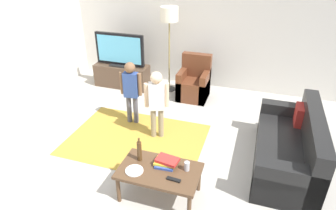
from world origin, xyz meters
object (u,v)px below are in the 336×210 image
Objects in this scene: armchair at (194,84)px; book_stack at (166,162)px; coffee_table at (159,173)px; couch at (292,150)px; soda_can at (187,166)px; tv_stand at (122,76)px; floor_lamp at (169,19)px; tv_remote at (174,179)px; child_center at (157,99)px; bottle at (139,151)px; plate at (134,171)px; child_near_tv at (131,87)px; tv at (120,50)px.

book_stack is at bearing -83.53° from armchair.
coffee_table is 3.24× the size of book_stack.
couch reaches higher than soda_can.
tv_stand is 1.69m from floor_lamp.
child_center is at bearing 121.19° from tv_remote.
tv_stand is 0.67× the size of floor_lamp.
bottle is 1.96× the size of tv_remote.
soda_can is (0.32, 0.10, 0.11)m from coffee_table.
tv_remote is 0.77× the size of plate.
bottle is at bearing -62.13° from child_near_tv.
plate is (1.65, -3.03, 0.18)m from tv_stand.
couch is 2.71m from child_near_tv.
child_near_tv is (-2.65, 0.42, 0.40)m from couch.
armchair reaches higher than tv_remote.
soda_can is at bearing -140.98° from couch.
couch is 1.95m from coffee_table.
armchair is (1.67, -0.04, 0.05)m from tv_stand.
coffee_table is (0.49, -1.25, -0.33)m from child_center.
book_stack is at bearing -54.66° from tv_stand.
tv_stand is 3.49m from coffee_table.
coffee_table is 0.16m from book_stack.
floor_lamp is (1.06, 0.15, 1.30)m from tv_stand.
tv_remote is (0.71, -1.37, -0.27)m from child_center.
bottle is at bearing 95.27° from plate.
couch is 10.59× the size of tv_remote.
tv is at bearing 120.32° from bottle.
tv is at bearing 131.42° from child_center.
child_near_tv reaches higher than tv_stand.
child_center is at bearing 115.33° from book_stack.
tv_stand is 3.72m from tv_remote.
bottle is at bearing -59.86° from tv_stand.
bottle is (0.57, -2.96, -0.98)m from floor_lamp.
soda_can is at bearing 20.14° from plate.
tv is 0.62× the size of floor_lamp.
book_stack reaches higher than tv_remote.
armchair reaches higher than plate.
child_near_tv is (-0.80, -1.32, 0.39)m from armchair.
armchair is 0.90× the size of coffee_table.
floor_lamp is at bearing 100.86° from bottle.
book_stack is 0.92× the size of bottle.
child_center reaches higher than coffee_table.
coffee_table is at bearing -68.71° from child_center.
soda_can reaches higher than plate.
couch is at bearing -3.51° from child_center.
book_stack is 0.41m from plate.
child_near_tv is 1.14× the size of coffee_table.
book_stack is (0.31, -2.75, 0.17)m from armchair.
floor_lamp reaches higher than child_near_tv.
armchair is at bearing 95.21° from coffee_table.
tv_stand is 1.05× the size of child_near_tv.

